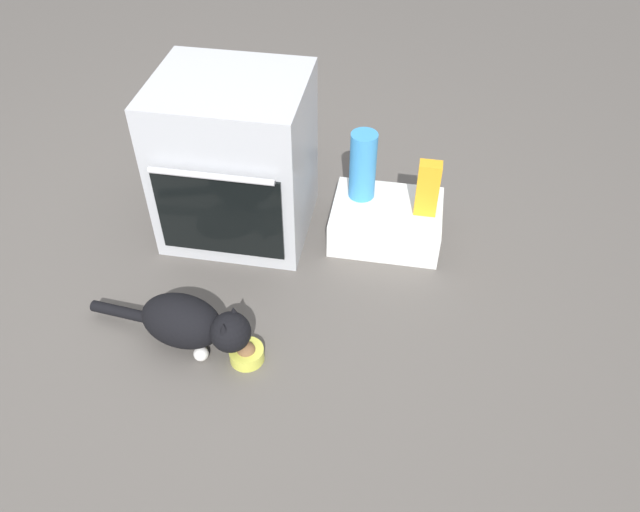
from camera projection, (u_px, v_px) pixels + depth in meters
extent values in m
plane|color=#56514C|center=(218.00, 295.00, 2.47)|extent=(8.00, 8.00, 0.00)
cube|color=#B7BABF|center=(236.00, 159.00, 2.55)|extent=(0.59, 0.51, 0.68)
cube|color=black|center=(219.00, 216.00, 2.42)|extent=(0.50, 0.01, 0.38)
cylinder|color=silver|center=(211.00, 176.00, 2.26)|extent=(0.47, 0.02, 0.02)
cube|color=white|center=(386.00, 221.00, 2.67)|extent=(0.46, 0.35, 0.16)
cylinder|color=#D1D14C|center=(247.00, 354.00, 2.22)|extent=(0.12, 0.12, 0.05)
sphere|color=brown|center=(246.00, 351.00, 2.21)|extent=(0.07, 0.07, 0.07)
ellipsoid|color=black|center=(182.00, 321.00, 2.22)|extent=(0.33, 0.24, 0.19)
sphere|color=black|center=(231.00, 332.00, 2.17)|extent=(0.14, 0.14, 0.14)
cone|color=black|center=(234.00, 314.00, 2.16)|extent=(0.05, 0.05, 0.07)
cone|color=black|center=(224.00, 330.00, 2.10)|extent=(0.05, 0.05, 0.07)
cylinder|color=black|center=(122.00, 312.00, 2.32)|extent=(0.26, 0.09, 0.07)
sphere|color=silver|center=(214.00, 332.00, 2.30)|extent=(0.05, 0.05, 0.05)
sphere|color=silver|center=(201.00, 354.00, 2.22)|extent=(0.05, 0.05, 0.05)
cylinder|color=#388CD1|center=(363.00, 166.00, 2.57)|extent=(0.11, 0.11, 0.30)
cube|color=orange|center=(428.00, 188.00, 2.51)|extent=(0.09, 0.06, 0.24)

